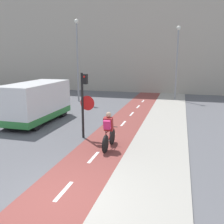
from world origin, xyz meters
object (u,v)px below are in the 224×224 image
Objects in this scene: cyclist_near at (109,132)px; van at (37,103)px; street_lamp_sidewalk at (177,55)px; traffic_light_pole at (84,98)px; street_lamp_far at (77,52)px.

cyclist_near is 6.07m from van.
traffic_light_pole is at bearing -107.55° from street_lamp_sidewalk.
street_lamp_sidewalk is at bearing 19.43° from street_lamp_far.
traffic_light_pole reaches higher than van.
street_lamp_far is 12.07m from cyclist_near.
van is at bearing 149.20° from cyclist_near.
van is (-7.48, -9.84, -2.71)m from street_lamp_sidewalk.
street_lamp_far reaches higher than street_lamp_sidewalk.
street_lamp_far is 7.66m from van.
street_lamp_sidewalk reaches higher than van.
street_lamp_far is at bearing -160.57° from street_lamp_sidewalk.
van reaches higher than cyclist_near.
street_lamp_sidewalk is 3.61× the size of cyclist_near.
street_lamp_sidewalk is at bearing 72.45° from traffic_light_pole.
street_lamp_far is 1.39× the size of van.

